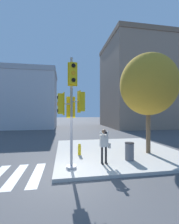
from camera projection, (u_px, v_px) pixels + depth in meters
ground_plane at (65, 177)px, 6.26m from camera, size 160.00×160.00×0.00m
sidewalk_corner at (116, 151)px, 10.31m from camera, size 8.00×8.00×0.15m
traffic_signal_pole at (71, 104)px, 6.82m from camera, size 1.29×1.29×5.09m
person_photographer at (104, 143)px, 7.46m from camera, size 0.58×0.54×1.71m
street_tree at (148, 85)px, 9.47m from camera, size 3.54×3.54×6.27m
fire_hydrant at (79, 149)px, 8.98m from camera, size 0.19×0.25×0.68m
trash_bin at (129, 151)px, 8.02m from camera, size 0.49×0.49×0.93m
building_left at (6, 99)px, 26.12m from camera, size 17.35×8.33×10.14m
building_right at (140, 85)px, 29.01m from camera, size 13.25×12.19×16.21m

